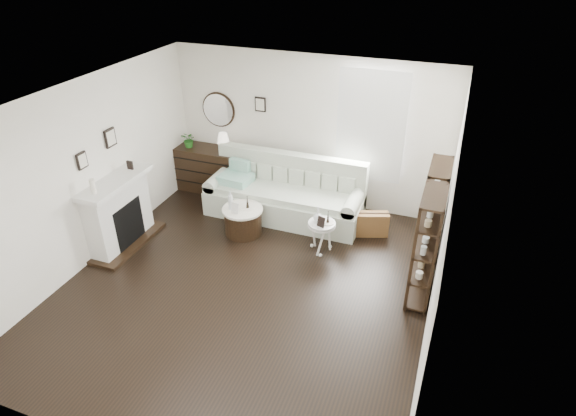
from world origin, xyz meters
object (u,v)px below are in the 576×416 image
at_px(sofa, 286,196).
at_px(drum_table, 243,221).
at_px(dresser, 208,169).
at_px(pedestal_table, 322,225).

distance_m(sofa, drum_table, 0.95).
distance_m(sofa, dresser, 1.79).
xyz_separation_m(sofa, pedestal_table, (0.93, -0.88, 0.13)).
distance_m(drum_table, pedestal_table, 1.40).
distance_m(sofa, pedestal_table, 1.29).
bearing_deg(dresser, sofa, -12.48).
height_order(sofa, dresser, sofa).
bearing_deg(sofa, dresser, 167.52).
bearing_deg(dresser, drum_table, -43.19).
distance_m(dresser, pedestal_table, 2.96).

